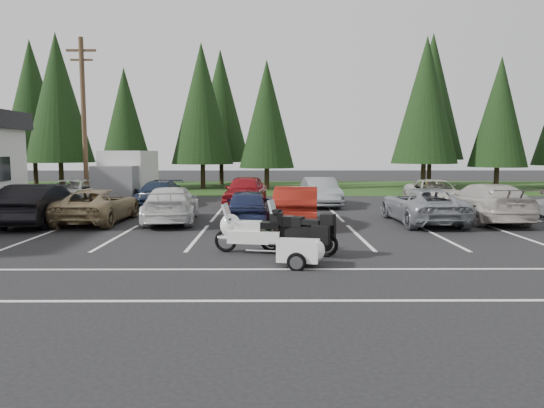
{
  "coord_description": "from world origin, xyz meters",
  "views": [
    {
      "loc": [
        0.17,
        -14.98,
        2.83
      ],
      "look_at": [
        0.26,
        -0.5,
        1.27
      ],
      "focal_mm": 32.0,
      "sensor_mm": 36.0,
      "label": 1
    }
  ],
  "objects": [
    {
      "name": "car_far_1",
      "position": [
        -5.51,
        9.73,
        0.67
      ],
      "size": [
        2.11,
        4.7,
        1.34
      ],
      "primitive_type": "imported",
      "rotation": [
        0.0,
        0.0,
        -0.05
      ],
      "color": "#162137",
      "rests_on": "ground"
    },
    {
      "name": "conifer_5",
      "position": [
        0.0,
        21.6,
        5.63
      ],
      "size": [
        4.14,
        4.14,
        9.63
      ],
      "color": "#332316",
      "rests_on": "ground"
    },
    {
      "name": "box_truck",
      "position": [
        -8.0,
        12.5,
        1.45
      ],
      "size": [
        2.4,
        5.6,
        2.9
      ],
      "primitive_type": null,
      "color": "silver",
      "rests_on": "ground"
    },
    {
      "name": "conifer_4",
      "position": [
        -5.0,
        22.9,
        6.53
      ],
      "size": [
        4.8,
        4.8,
        11.17
      ],
      "color": "#332316",
      "rests_on": "ground"
    },
    {
      "name": "cargo_trailer",
      "position": [
        0.89,
        -3.23,
        0.34
      ],
      "size": [
        1.59,
        1.08,
        0.68
      ],
      "primitive_type": null,
      "rotation": [
        0.0,
        0.0,
        -0.18
      ],
      "color": "white",
      "rests_on": "ground"
    },
    {
      "name": "adventure_motorcycle",
      "position": [
        0.97,
        -1.82,
        0.76
      ],
      "size": [
        2.65,
        1.78,
        1.53
      ],
      "primitive_type": null,
      "rotation": [
        0.0,
        0.0,
        -0.4
      ],
      "color": "black",
      "rests_on": "ground"
    },
    {
      "name": "lake_water",
      "position": [
        4.0,
        55.0,
        0.0
      ],
      "size": [
        70.0,
        50.0,
        0.02
      ],
      "primitive_type": "cube",
      "color": "slate",
      "rests_on": "ground"
    },
    {
      "name": "conifer_back_b",
      "position": [
        -4.0,
        27.5,
        6.77
      ],
      "size": [
        4.97,
        4.97,
        11.58
      ],
      "color": "#332316",
      "rests_on": "ground"
    },
    {
      "name": "car_near_1",
      "position": [
        -8.81,
        3.89,
        0.8
      ],
      "size": [
        1.98,
        4.96,
        1.61
      ],
      "primitive_type": "imported",
      "rotation": [
        0.0,
        0.0,
        3.2
      ],
      "color": "black",
      "rests_on": "ground"
    },
    {
      "name": "car_near_3",
      "position": [
        -3.78,
        4.51,
        0.72
      ],
      "size": [
        2.46,
        5.12,
        1.44
      ],
      "primitive_type": "imported",
      "rotation": [
        0.0,
        0.0,
        3.23
      ],
      "color": "silver",
      "rests_on": "ground"
    },
    {
      "name": "car_far_0",
      "position": [
        -9.97,
        9.75,
        0.71
      ],
      "size": [
        2.76,
        5.3,
        1.42
      ],
      "primitive_type": "imported",
      "rotation": [
        0.0,
        0.0,
        -0.08
      ],
      "color": "white",
      "rests_on": "ground"
    },
    {
      "name": "car_near_6",
      "position": [
        6.3,
        4.24,
        0.71
      ],
      "size": [
        2.46,
        5.14,
        1.41
      ],
      "primitive_type": "imported",
      "rotation": [
        0.0,
        0.0,
        3.17
      ],
      "color": "gray",
      "rests_on": "ground"
    },
    {
      "name": "grass_strip",
      "position": [
        0.0,
        24.0,
        0.01
      ],
      "size": [
        80.0,
        16.0,
        0.01
      ],
      "primitive_type": "cube",
      "color": "#1F3812",
      "rests_on": "ground"
    },
    {
      "name": "touring_motorcycle",
      "position": [
        -0.24,
        -1.57,
        0.71
      ],
      "size": [
        2.64,
        1.18,
        1.41
      ],
      "primitive_type": null,
      "rotation": [
        0.0,
        0.0,
        -0.16
      ],
      "color": "white",
      "rests_on": "ground"
    },
    {
      "name": "utility_pole",
      "position": [
        -10.0,
        12.0,
        4.7
      ],
      "size": [
        1.6,
        0.26,
        9.0
      ],
      "color": "#473321",
      "rests_on": "ground"
    },
    {
      "name": "conifer_back_a",
      "position": [
        -20.0,
        27.0,
        7.19
      ],
      "size": [
        5.28,
        5.28,
        12.3
      ],
      "color": "#332316",
      "rests_on": "ground"
    },
    {
      "name": "stall_markings",
      "position": [
        0.0,
        2.0,
        0.0
      ],
      "size": [
        32.0,
        16.0,
        0.01
      ],
      "primitive_type": "cube",
      "color": "silver",
      "rests_on": "ground"
    },
    {
      "name": "conifer_back_c",
      "position": [
        14.0,
        26.8,
        7.49
      ],
      "size": [
        5.5,
        5.5,
        12.81
      ],
      "color": "#332316",
      "rests_on": "ground"
    },
    {
      "name": "conifer_6",
      "position": [
        12.0,
        22.1,
        6.71
      ],
      "size": [
        4.93,
        4.93,
        11.48
      ],
      "color": "#332316",
      "rests_on": "ground"
    },
    {
      "name": "conifer_7",
      "position": [
        17.5,
        21.8,
        5.81
      ],
      "size": [
        4.27,
        4.27,
        9.94
      ],
      "color": "#332316",
      "rests_on": "ground"
    },
    {
      "name": "ground",
      "position": [
        0.0,
        0.0,
        0.0
      ],
      "size": [
        120.0,
        120.0,
        0.0
      ],
      "primitive_type": "plane",
      "color": "black",
      "rests_on": "ground"
    },
    {
      "name": "car_near_2",
      "position": [
        -6.72,
        4.46,
        0.68
      ],
      "size": [
        2.37,
        4.93,
        1.36
      ],
      "primitive_type": "imported",
      "rotation": [
        0.0,
        0.0,
        3.12
      ],
      "color": "#89744F",
      "rests_on": "ground"
    },
    {
      "name": "car_near_5",
      "position": [
        1.24,
        3.8,
        0.76
      ],
      "size": [
        2.03,
        4.73,
        1.52
      ],
      "primitive_type": "imported",
      "rotation": [
        0.0,
        0.0,
        3.05
      ],
      "color": "maroon",
      "rests_on": "ground"
    },
    {
      "name": "car_far_2",
      "position": [
        -1.05,
        10.1,
        0.81
      ],
      "size": [
        2.33,
        4.93,
        1.63
      ],
      "primitive_type": "imported",
      "rotation": [
        0.0,
        0.0,
        -0.09
      ],
      "color": "maroon",
      "rests_on": "ground"
    },
    {
      "name": "car_far_3",
      "position": [
        2.89,
        10.43,
        0.74
      ],
      "size": [
        1.91,
        4.59,
        1.48
      ],
      "primitive_type": "imported",
      "rotation": [
        0.0,
        0.0,
        0.08
      ],
      "color": "gray",
      "rests_on": "ground"
    },
    {
      "name": "car_far_4",
      "position": [
        8.68,
        9.81,
        0.7
      ],
      "size": [
        2.74,
        5.25,
        1.41
      ],
      "primitive_type": "imported",
      "rotation": [
        0.0,
        0.0,
        -0.08
      ],
      "color": "beige",
      "rests_on": "ground"
    },
    {
      "name": "car_near_4",
      "position": [
        -0.66,
        3.77,
        0.71
      ],
      "size": [
        1.79,
        4.19,
        1.41
      ],
      "primitive_type": "imported",
      "rotation": [
        0.0,
        0.0,
        3.17
      ],
      "color": "#1C2346",
      "rests_on": "ground"
    },
    {
      "name": "car_near_7",
      "position": [
        9.02,
        4.69,
        0.78
      ],
      "size": [
        2.19,
        5.39,
        1.56
      ],
      "primitive_type": "imported",
      "rotation": [
        0.0,
        0.0,
        3.14
      ],
      "color": "beige",
      "rests_on": "ground"
    },
    {
      "name": "conifer_2",
      "position": [
        -16.0,
        22.8,
        6.95
      ],
      "size": [
        5.1,
        5.1,
        11.89
      ],
      "color": "#332316",
      "rests_on": "ground"
    },
    {
      "name": "conifer_3",
      "position": [
        -10.5,
        21.4,
        5.27
      ],
      "size": [
        3.87,
        3.87,
        9.02
      ],
      "color": "#332316",
      "rests_on": "ground"
    }
  ]
}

